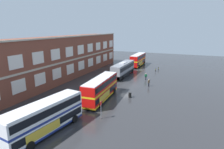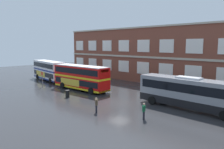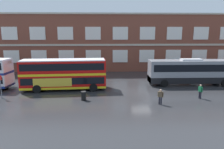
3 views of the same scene
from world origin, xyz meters
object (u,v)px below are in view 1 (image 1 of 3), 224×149
double_decker_middle (101,88)px  double_decker_far (138,60)px  waiting_passenger (149,82)px  station_litter_bin (130,95)px  touring_coach (123,69)px  bus_stand_flag (101,108)px  double_decker_near (45,117)px  second_passenger (146,76)px  safety_bollard_east (158,69)px  safety_bollard_west (156,70)px

double_decker_middle → double_decker_far: bearing=3.6°
waiting_passenger → station_litter_bin: (-8.36, 1.77, -0.41)m
touring_coach → bus_stand_flag: 25.22m
double_decker_near → second_passenger: 29.95m
double_decker_near → station_litter_bin: double_decker_near is taller
waiting_passenger → second_passenger: bearing=20.0°
double_decker_far → second_passenger: 18.07m
touring_coach → second_passenger: 6.81m
second_passenger → station_litter_bin: size_ratio=1.65×
safety_bollard_east → double_decker_near: bearing=170.5°
waiting_passenger → bus_stand_flag: bus_stand_flag is taller
double_decker_near → second_passenger: size_ratio=6.61×
double_decker_middle → station_litter_bin: 5.74m
double_decker_far → double_decker_middle: bearing=-176.4°
touring_coach → waiting_passenger: 10.71m
second_passenger → safety_bollard_east: (12.28, -1.11, -0.44)m
second_passenger → safety_bollard_east: second_passenger is taller
double_decker_near → double_decker_middle: size_ratio=1.01×
waiting_passenger → safety_bollard_east: waiting_passenger is taller
double_decker_far → safety_bollard_west: double_decker_far is taller
double_decker_near → safety_bollard_west: (39.53, -6.48, -1.66)m
double_decker_far → bus_stand_flag: (-40.04, -5.48, -0.51)m
safety_bollard_east → waiting_passenger: bearing=-177.5°
double_decker_near → double_decker_far: same height
double_decker_near → safety_bollard_west: double_decker_near is taller
touring_coach → safety_bollard_east: bearing=-35.2°
safety_bollard_west → station_litter_bin: bearing=178.6°
second_passenger → bus_stand_flag: 23.32m
safety_bollard_west → safety_bollard_east: same height
double_decker_middle → touring_coach: size_ratio=0.93×
waiting_passenger → safety_bollard_west: 15.37m
second_passenger → safety_bollard_east: 12.33m
double_decker_near → safety_bollard_east: double_decker_near is taller
double_decker_middle → double_decker_near: bearing=174.2°
second_passenger → double_decker_near: bearing=168.8°
bus_stand_flag → safety_bollard_east: bus_stand_flag is taller
double_decker_near → touring_coach: size_ratio=0.94×
double_decker_near → waiting_passenger: size_ratio=6.61×
touring_coach → second_passenger: size_ratio=7.06×
touring_coach → double_decker_near: bearing=-178.5°
touring_coach → station_litter_bin: 16.35m
double_decker_far → safety_bollard_east: double_decker_far is taller
bus_stand_flag → safety_bollard_east: (35.55, -2.27, -1.14)m
double_decker_far → station_litter_bin: bearing=-167.4°
double_decker_near → safety_bollard_east: size_ratio=11.82×
safety_bollard_east → safety_bollard_west: bearing=167.9°
waiting_passenger → station_litter_bin: 8.55m
double_decker_middle → touring_coach: 17.95m
waiting_passenger → safety_bollard_east: (17.42, 0.75, -0.44)m
station_litter_bin → second_passenger: bearing=0.4°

